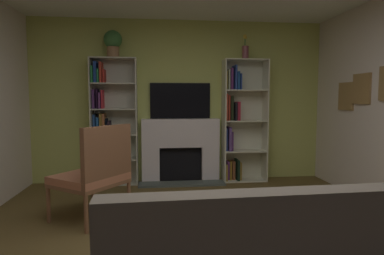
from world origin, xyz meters
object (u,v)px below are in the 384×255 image
bookshelf_right (239,122)px  vase_with_flowers (245,51)px  bookshelf_left (109,124)px  armchair (95,173)px  fireplace (181,149)px  tv (180,101)px  potted_plant (113,42)px

bookshelf_right → vase_with_flowers: size_ratio=4.97×
bookshelf_left → vase_with_flowers: bearing=-0.9°
vase_with_flowers → armchair: bearing=-142.7°
bookshelf_left → fireplace: bearing=0.7°
bookshelf_left → tv: bearing=4.2°
potted_plant → armchair: (-0.03, -1.61, -1.67)m
bookshelf_left → armchair: bookshelf_left is taller
fireplace → bookshelf_right: (0.95, -0.02, 0.44)m
tv → bookshelf_left: (-1.13, -0.08, -0.36)m
tv → bookshelf_left: 1.19m
vase_with_flowers → bookshelf_right: bearing=159.2°
bookshelf_left → potted_plant: potted_plant is taller
tv → vase_with_flowers: vase_with_flowers is taller
tv → armchair: tv is taller
potted_plant → bookshelf_left: bearing=158.6°
bookshelf_right → potted_plant: 2.35m
fireplace → bookshelf_right: size_ratio=0.68×
potted_plant → vase_with_flowers: bearing=0.0°
bookshelf_left → potted_plant: size_ratio=4.74×
tv → fireplace: bearing=-90.0°
fireplace → bookshelf_right: bookshelf_right is taller
bookshelf_left → vase_with_flowers: size_ratio=4.97×
tv → potted_plant: size_ratio=2.33×
tv → armchair: (-1.07, -1.73, -0.78)m
tv → bookshelf_left: size_ratio=0.49×
fireplace → armchair: (-1.07, -1.66, 0.01)m
tv → bookshelf_left: bearing=-175.8°
armchair → bookshelf_right: bearing=39.1°
armchair → tv: bearing=58.2°
fireplace → tv: tv is taller
potted_plant → fireplace: bearing=2.8°
potted_plant → vase_with_flowers: 2.08m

